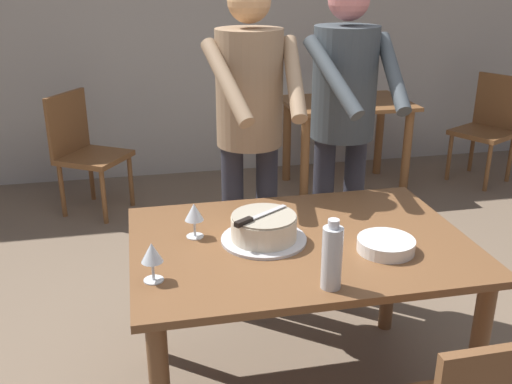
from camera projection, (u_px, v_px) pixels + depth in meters
back_wall at (201, 18)px, 4.94m from camera, size 10.00×0.12×2.70m
main_dining_table at (299, 266)px, 2.37m from camera, size 1.33×0.94×0.75m
cake_on_platter at (264, 229)px, 2.30m from camera, size 0.34×0.34×0.11m
cake_knife at (251, 219)px, 2.23m from camera, size 0.24×0.17×0.02m
plate_stack at (386, 245)px, 2.22m from camera, size 0.22×0.22×0.05m
wine_glass_near at (194, 213)px, 2.31m from camera, size 0.08×0.08×0.14m
wine_glass_far at (152, 254)px, 1.99m from camera, size 0.08×0.08×0.14m
water_bottle at (332, 257)px, 1.94m from camera, size 0.07×0.07×0.25m
person_cutting_cake at (250, 120)px, 2.81m from camera, size 0.47×0.56×1.72m
person_standing_beside at (344, 113)px, 2.93m from camera, size 0.46×0.57×1.72m
background_table at (346, 121)px, 4.79m from camera, size 1.00×0.70×0.74m
background_chair_0 at (85, 148)px, 4.36m from camera, size 0.61×0.61×0.90m
background_chair_1 at (489, 124)px, 5.01m from camera, size 0.60×0.60×0.90m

